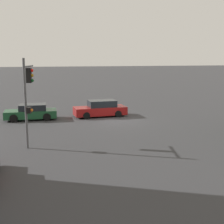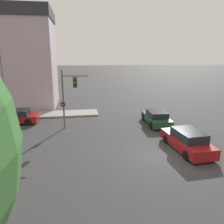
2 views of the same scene
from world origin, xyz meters
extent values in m
plane|color=#333335|center=(0.00, 0.00, 0.00)|extent=(300.00, 300.00, 0.00)
cube|color=#B29EA8|center=(17.15, 10.81, 5.33)|extent=(7.18, 5.33, 10.66)
cube|color=#2D2D33|center=(17.15, 10.81, 11.33)|extent=(7.46, 5.55, 1.34)
cylinder|color=#515456|center=(7.00, 6.63, 2.63)|extent=(0.14, 0.14, 5.27)
cylinder|color=#515456|center=(6.76, 5.52, 4.77)|extent=(0.57, 2.24, 0.10)
cube|color=black|center=(6.76, 5.52, 4.22)|extent=(0.36, 0.36, 0.90)
sphere|color=red|center=(6.58, 5.56, 4.52)|extent=(0.20, 0.20, 0.20)
sphere|color=#99660F|center=(6.58, 5.56, 4.22)|extent=(0.20, 0.20, 0.20)
sphere|color=#0F511E|center=(6.58, 5.56, 3.92)|extent=(0.20, 0.20, 0.20)
cube|color=black|center=(6.82, 6.67, 2.28)|extent=(0.29, 0.39, 0.35)
sphere|color=orange|center=(6.69, 6.69, 2.28)|extent=(0.18, 0.18, 0.18)
cube|color=maroon|center=(0.79, -2.10, 0.52)|extent=(4.76, 2.05, 0.71)
cube|color=black|center=(0.61, -2.11, 1.17)|extent=(2.51, 1.72, 0.59)
cylinder|color=black|center=(2.19, -1.18, 0.30)|extent=(0.62, 0.25, 0.61)
cylinder|color=black|center=(2.28, -2.87, 0.30)|extent=(0.62, 0.25, 0.61)
cylinder|color=black|center=(-0.70, -1.33, 0.30)|extent=(0.62, 0.25, 0.61)
cylinder|color=black|center=(-0.61, -3.02, 0.30)|extent=(0.62, 0.25, 0.61)
cube|color=#194728|center=(6.87, -2.09, 0.50)|extent=(4.40, 1.96, 0.64)
cube|color=black|center=(6.70, -2.09, 1.08)|extent=(2.31, 1.67, 0.51)
cylinder|color=black|center=(8.24, -1.29, 0.33)|extent=(0.66, 0.24, 0.66)
cylinder|color=black|center=(8.18, -2.99, 0.33)|extent=(0.66, 0.24, 0.66)
cylinder|color=black|center=(5.56, -1.19, 0.33)|extent=(0.66, 0.24, 0.66)
cylinder|color=black|center=(5.49, -2.89, 0.33)|extent=(0.66, 0.24, 0.66)
cube|color=maroon|center=(9.27, 11.42, 0.50)|extent=(1.96, 4.21, 0.64)
cube|color=black|center=(9.27, 11.25, 1.09)|extent=(1.71, 2.19, 0.53)
cylinder|color=black|center=(10.19, 12.71, 0.34)|extent=(0.23, 0.67, 0.67)
cylinder|color=black|center=(8.35, 10.13, 0.34)|extent=(0.23, 0.67, 0.67)
cylinder|color=black|center=(10.17, 10.11, 0.34)|extent=(0.23, 0.67, 0.67)
camera|label=1|loc=(6.46, 25.10, 5.33)|focal=50.00mm
camera|label=2|loc=(-12.52, 5.35, 6.42)|focal=35.00mm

